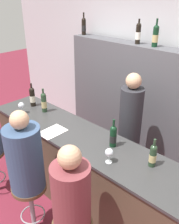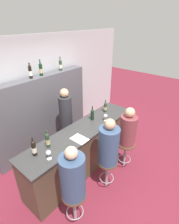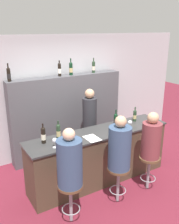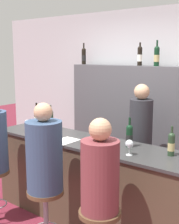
{
  "view_description": "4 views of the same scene",
  "coord_description": "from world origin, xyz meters",
  "px_view_note": "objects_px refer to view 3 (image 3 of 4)",
  "views": [
    {
      "loc": [
        1.74,
        -1.37,
        2.48
      ],
      "look_at": [
        0.13,
        0.32,
        1.3
      ],
      "focal_mm": 40.0,
      "sensor_mm": 36.0,
      "label": 1
    },
    {
      "loc": [
        -2.07,
        -1.63,
        2.87
      ],
      "look_at": [
        0.19,
        0.27,
        1.29
      ],
      "focal_mm": 28.0,
      "sensor_mm": 36.0,
      "label": 2
    },
    {
      "loc": [
        -2.26,
        -3.08,
        2.73
      ],
      "look_at": [
        -0.21,
        0.3,
        1.38
      ],
      "focal_mm": 40.0,
      "sensor_mm": 36.0,
      "label": 3
    },
    {
      "loc": [
        2.05,
        -2.36,
        1.93
      ],
      "look_at": [
        -0.06,
        0.3,
        1.31
      ],
      "focal_mm": 50.0,
      "sensor_mm": 36.0,
      "label": 4
    }
  ],
  "objects_px": {
    "bar_stool_middle": "(118,175)",
    "bar_stool_right": "(149,164)",
    "bartender": "(90,129)",
    "wine_glass_0": "(55,141)",
    "wine_bottle_backbar_1": "(60,69)",
    "guest_seated_middle": "(120,146)",
    "wine_glass_1": "(130,123)",
    "guest_seated_left": "(70,162)",
    "wine_bottle_counter_2": "(116,119)",
    "wine_bottle_counter_0": "(43,135)",
    "bar_stool_left": "(71,193)",
    "wine_bottle_backbar_3": "(94,67)",
    "guest_seated_right": "(151,138)",
    "wine_bottle_counter_1": "(58,132)",
    "wine_bottle_backbar_2": "(71,68)",
    "wine_bottle_counter_3": "(135,115)",
    "wine_bottle_backbar_0": "(9,74)"
  },
  "relations": [
    {
      "from": "guest_seated_middle",
      "to": "guest_seated_left",
      "type": "bearing_deg",
      "value": -180.0
    },
    {
      "from": "wine_bottle_counter_3",
      "to": "wine_bottle_backbar_2",
      "type": "xyz_separation_m",
      "value": [
        -0.77,
        1.18,
        0.82
      ]
    },
    {
      "from": "wine_bottle_counter_2",
      "to": "guest_seated_middle",
      "type": "distance_m",
      "value": 0.91
    },
    {
      "from": "bar_stool_middle",
      "to": "bar_stool_right",
      "type": "bearing_deg",
      "value": 0.0
    },
    {
      "from": "bartender",
      "to": "wine_bottle_counter_1",
      "type": "bearing_deg",
      "value": -147.91
    },
    {
      "from": "wine_bottle_counter_0",
      "to": "wine_glass_0",
      "type": "xyz_separation_m",
      "value": [
        0.09,
        -0.24,
        -0.03
      ]
    },
    {
      "from": "guest_seated_right",
      "to": "wine_bottle_counter_1",
      "type": "bearing_deg",
      "value": 150.62
    },
    {
      "from": "wine_bottle_counter_1",
      "to": "bar_stool_right",
      "type": "distance_m",
      "value": 1.66
    },
    {
      "from": "wine_bottle_counter_0",
      "to": "bar_stool_left",
      "type": "height_order",
      "value": "wine_bottle_counter_0"
    },
    {
      "from": "wine_glass_1",
      "to": "bar_stool_right",
      "type": "xyz_separation_m",
      "value": [
        0.03,
        -0.52,
        -0.6
      ]
    },
    {
      "from": "wine_bottle_counter_1",
      "to": "bartender",
      "type": "height_order",
      "value": "bartender"
    },
    {
      "from": "wine_bottle_backbar_1",
      "to": "bar_stool_middle",
      "type": "bearing_deg",
      "value": -87.71
    },
    {
      "from": "wine_bottle_backbar_1",
      "to": "guest_seated_middle",
      "type": "bearing_deg",
      "value": -87.71
    },
    {
      "from": "guest_seated_middle",
      "to": "guest_seated_right",
      "type": "xyz_separation_m",
      "value": [
        0.67,
        -0.0,
        -0.02
      ]
    },
    {
      "from": "wine_bottle_counter_1",
      "to": "wine_bottle_backbar_3",
      "type": "xyz_separation_m",
      "value": [
        1.41,
        1.18,
        0.8
      ]
    },
    {
      "from": "wine_bottle_backbar_2",
      "to": "guest_seated_left",
      "type": "xyz_separation_m",
      "value": [
        -1.04,
        -1.93,
        -0.93
      ]
    },
    {
      "from": "wine_bottle_backbar_2",
      "to": "wine_glass_0",
      "type": "distance_m",
      "value": 1.93
    },
    {
      "from": "wine_bottle_counter_3",
      "to": "wine_bottle_backbar_1",
      "type": "relative_size",
      "value": 0.9
    },
    {
      "from": "bar_stool_middle",
      "to": "bar_stool_right",
      "type": "height_order",
      "value": "same"
    },
    {
      "from": "wine_bottle_backbar_3",
      "to": "bartender",
      "type": "xyz_separation_m",
      "value": [
        -0.45,
        -0.57,
        -1.17
      ]
    },
    {
      "from": "wine_bottle_counter_3",
      "to": "wine_bottle_backbar_2",
      "type": "relative_size",
      "value": 0.84
    },
    {
      "from": "bar_stool_middle",
      "to": "wine_glass_0",
      "type": "bearing_deg",
      "value": 148.51
    },
    {
      "from": "bartender",
      "to": "wine_glass_0",
      "type": "bearing_deg",
      "value": -143.43
    },
    {
      "from": "wine_bottle_backbar_3",
      "to": "guest_seated_right",
      "type": "bearing_deg",
      "value": -92.11
    },
    {
      "from": "guest_seated_middle",
      "to": "bar_stool_right",
      "type": "height_order",
      "value": "guest_seated_middle"
    },
    {
      "from": "wine_glass_1",
      "to": "guest_seated_left",
      "type": "height_order",
      "value": "guest_seated_left"
    },
    {
      "from": "wine_bottle_counter_0",
      "to": "wine_bottle_backbar_1",
      "type": "height_order",
      "value": "wine_bottle_backbar_1"
    },
    {
      "from": "wine_bottle_backbar_1",
      "to": "wine_glass_0",
      "type": "relative_size",
      "value": 2.05
    },
    {
      "from": "wine_glass_1",
      "to": "bartender",
      "type": "bearing_deg",
      "value": 112.33
    },
    {
      "from": "guest_seated_left",
      "to": "guest_seated_middle",
      "type": "bearing_deg",
      "value": 0.0
    },
    {
      "from": "bartender",
      "to": "wine_bottle_counter_0",
      "type": "bearing_deg",
      "value": -153.74
    },
    {
      "from": "wine_bottle_backbar_3",
      "to": "guest_seated_right",
      "type": "relative_size",
      "value": 0.4
    },
    {
      "from": "bar_stool_middle",
      "to": "bartender",
      "type": "bearing_deg",
      "value": 78.03
    },
    {
      "from": "guest_seated_right",
      "to": "bartender",
      "type": "height_order",
      "value": "bartender"
    },
    {
      "from": "wine_bottle_counter_0",
      "to": "wine_bottle_backbar_3",
      "type": "distance_m",
      "value": 2.19
    },
    {
      "from": "wine_glass_1",
      "to": "guest_seated_middle",
      "type": "relative_size",
      "value": 0.17
    },
    {
      "from": "bar_stool_left",
      "to": "bar_stool_right",
      "type": "height_order",
      "value": "same"
    },
    {
      "from": "wine_bottle_backbar_0",
      "to": "wine_bottle_backbar_3",
      "type": "bearing_deg",
      "value": 0.0
    },
    {
      "from": "wine_bottle_backbar_2",
      "to": "bartender",
      "type": "height_order",
      "value": "wine_bottle_backbar_2"
    },
    {
      "from": "guest_seated_left",
      "to": "bartender",
      "type": "bearing_deg",
      "value": 49.83
    },
    {
      "from": "bar_stool_left",
      "to": "bar_stool_right",
      "type": "distance_m",
      "value": 1.53
    },
    {
      "from": "bar_stool_middle",
      "to": "bar_stool_right",
      "type": "xyz_separation_m",
      "value": [
        0.67,
        0.0,
        0.0
      ]
    },
    {
      "from": "wine_bottle_counter_3",
      "to": "wine_bottle_backbar_2",
      "type": "height_order",
      "value": "wine_bottle_backbar_2"
    },
    {
      "from": "wine_bottle_backbar_0",
      "to": "guest_seated_left",
      "type": "relative_size",
      "value": 0.39
    },
    {
      "from": "wine_bottle_counter_2",
      "to": "guest_seated_left",
      "type": "bearing_deg",
      "value": -150.75
    },
    {
      "from": "wine_bottle_counter_3",
      "to": "bar_stool_middle",
      "type": "relative_size",
      "value": 0.46
    },
    {
      "from": "wine_glass_1",
      "to": "bar_stool_middle",
      "type": "height_order",
      "value": "wine_glass_1"
    },
    {
      "from": "wine_bottle_counter_2",
      "to": "wine_bottle_backbar_0",
      "type": "height_order",
      "value": "wine_bottle_backbar_0"
    },
    {
      "from": "wine_bottle_counter_2",
      "to": "bar_stool_right",
      "type": "xyz_separation_m",
      "value": [
        0.18,
        -0.75,
        -0.61
      ]
    },
    {
      "from": "wine_bottle_backbar_2",
      "to": "guest_seated_left",
      "type": "bearing_deg",
      "value": -118.31
    }
  ]
}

